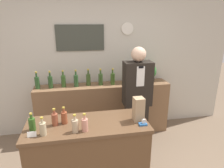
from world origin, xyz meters
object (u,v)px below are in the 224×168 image
at_px(tape_dispenser, 143,123).
at_px(paper_bag, 138,109).
at_px(potted_plant, 148,72).
at_px(shopkeeper, 137,101).

bearing_deg(tape_dispenser, paper_bag, 101.71).
distance_m(potted_plant, paper_bag, 1.39).
bearing_deg(potted_plant, shopkeeper, -124.89).
relative_size(shopkeeper, potted_plant, 4.56).
height_order(shopkeeper, tape_dispenser, shopkeeper).
height_order(potted_plant, paper_bag, potted_plant).
distance_m(shopkeeper, potted_plant, 0.71).
bearing_deg(tape_dispenser, shopkeeper, 77.10).
bearing_deg(shopkeeper, paper_bag, -106.55).
distance_m(shopkeeper, tape_dispenser, 0.89).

